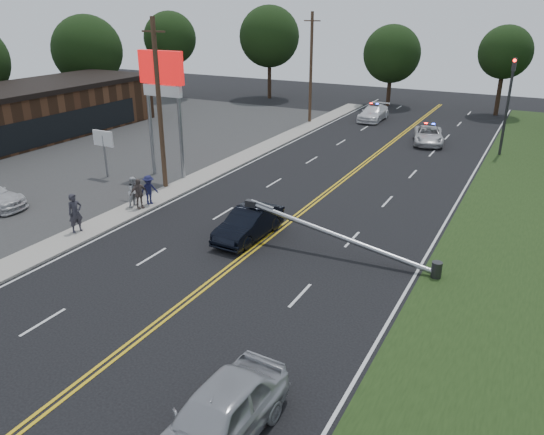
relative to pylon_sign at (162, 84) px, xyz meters
The scene contains 23 objects.
ground 18.50m from the pylon_sign, 53.13° to the right, with size 120.00×120.00×0.00m, color black.
parking_lot 11.92m from the pylon_sign, 157.17° to the right, with size 25.00×60.00×0.01m, color #2D2D2D.
sidewalk 7.46m from the pylon_sign, 62.30° to the right, with size 1.80×70.00×0.12m, color #9A958B.
centerline_yellow 12.73m from the pylon_sign, 20.85° to the right, with size 0.36×80.00×0.00m, color gold.
pylon_sign is the anchor object (origin of this frame).
small_sign 5.45m from the pylon_sign, 150.26° to the right, with size 1.60×0.14×3.10m.
traffic_signal 24.75m from the pylon_sign, 40.39° to the left, with size 0.28×0.41×7.05m.
fallen_streetlight 16.66m from the pylon_sign, 22.22° to the right, with size 9.36×0.44×1.91m.
utility_pole_mid 2.55m from the pylon_sign, 56.98° to the right, with size 1.60×0.28×10.00m.
utility_pole_far 20.06m from the pylon_sign, 86.28° to the left, with size 1.60×0.28×10.00m.
tree_3 29.67m from the pylon_sign, 144.20° to the left, with size 7.50×7.50×9.65m.
tree_4 32.11m from the pylon_sign, 126.84° to the left, with size 6.07×6.07×9.92m.
tree_5 31.97m from the pylon_sign, 105.89° to the left, with size 6.95×6.95×10.56m.
tree_6 32.91m from the pylon_sign, 80.62° to the left, with size 6.14×6.14×8.65m.
tree_7 36.32m from the pylon_sign, 62.56° to the left, with size 5.17×5.17×8.79m.
crashed_sedan 12.56m from the pylon_sign, 32.33° to the right, with size 1.56×4.48×1.48m, color black.
waiting_sedan 24.14m from the pylon_sign, 48.97° to the right, with size 1.96×4.87×1.66m, color #A4A6AC.
emergency_a 22.16m from the pylon_sign, 52.13° to the left, with size 2.23×4.84×1.34m, color silver.
emergency_b 25.22m from the pylon_sign, 74.92° to the left, with size 2.06×5.06×1.47m, color white.
bystander_a 10.98m from the pylon_sign, 79.07° to the right, with size 0.72×0.47×1.97m, color #2B2A32.
bystander_b 7.76m from the pylon_sign, 70.14° to the right, with size 0.83×0.65×1.71m, color #B5B6BA.
bystander_c 7.46m from the pylon_sign, 63.04° to the right, with size 1.08×0.62×1.68m, color #1C1D46.
bystander_d 7.99m from the pylon_sign, 66.80° to the right, with size 0.99×0.41×1.70m, color #5D4F4A.
Camera 1 is at (11.14, -12.56, 10.64)m, focal length 35.00 mm.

